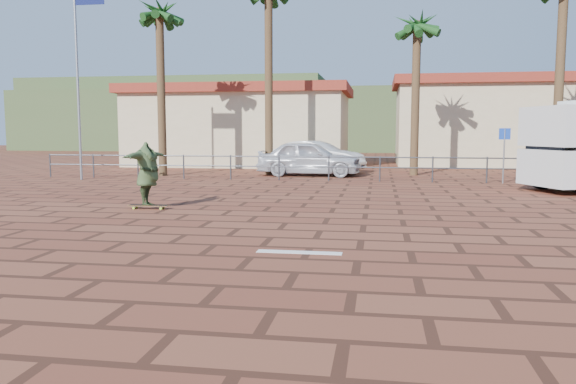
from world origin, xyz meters
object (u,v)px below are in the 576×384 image
object	(u,v)px
car_white	(316,157)
car_silver	(309,158)
skateboarder	(148,174)
longboard	(148,206)

from	to	relation	value
car_white	car_silver	bearing A→B (deg)	-165.87
skateboarder	car_white	size ratio (longest dim) A/B	0.43
skateboarder	car_white	distance (m)	13.53
skateboarder	car_silver	size ratio (longest dim) A/B	0.43
longboard	skateboarder	xyz separation A→B (m)	(0.00, -0.00, 0.82)
skateboarder	car_white	world-z (taller)	skateboarder
skateboarder	car_white	bearing A→B (deg)	-7.13
car_white	longboard	bearing A→B (deg)	-175.75
longboard	skateboarder	distance (m)	0.82
car_silver	car_white	bearing A→B (deg)	0.25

